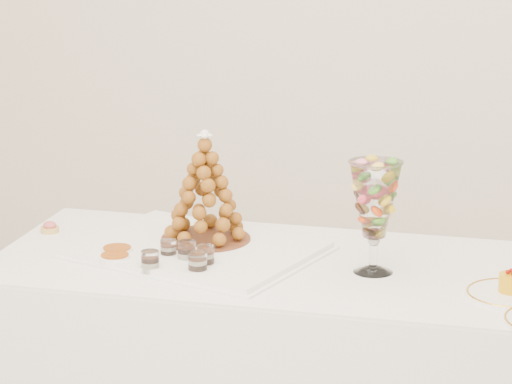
% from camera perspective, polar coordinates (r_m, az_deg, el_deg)
% --- Properties ---
extents(buffet_table, '(1.96, 0.89, 0.73)m').
position_cam_1_polar(buffet_table, '(3.67, 2.77, -8.84)').
color(buffet_table, white).
rests_on(buffet_table, ground).
extents(lace_tray, '(0.77, 0.64, 0.02)m').
position_cam_1_polar(lace_tray, '(3.64, -2.83, -2.72)').
color(lace_tray, white).
rests_on(lace_tray, buffet_table).
extents(macaron_vase, '(0.15, 0.15, 0.32)m').
position_cam_1_polar(macaron_vase, '(3.43, 5.62, -0.42)').
color(macaron_vase, white).
rests_on(macaron_vase, buffet_table).
extents(cake_plate, '(0.24, 0.24, 0.01)m').
position_cam_1_polar(cake_plate, '(3.35, 11.85, -4.74)').
color(cake_plate, white).
rests_on(cake_plate, buffet_table).
extents(pink_tart, '(0.06, 0.06, 0.04)m').
position_cam_1_polar(pink_tart, '(3.89, -9.68, -1.66)').
color(pink_tart, tan).
rests_on(pink_tart, buffet_table).
extents(verrine_a, '(0.06, 0.06, 0.06)m').
position_cam_1_polar(verrine_a, '(3.57, -4.14, -2.77)').
color(verrine_a, white).
rests_on(verrine_a, buffet_table).
extents(verrine_b, '(0.07, 0.07, 0.07)m').
position_cam_1_polar(verrine_b, '(3.52, -3.26, -2.90)').
color(verrine_b, white).
rests_on(verrine_b, buffet_table).
extents(verrine_c, '(0.06, 0.06, 0.07)m').
position_cam_1_polar(verrine_c, '(3.48, -2.42, -3.13)').
color(verrine_c, white).
rests_on(verrine_c, buffet_table).
extents(verrine_d, '(0.06, 0.06, 0.07)m').
position_cam_1_polar(verrine_d, '(3.46, -5.00, -3.33)').
color(verrine_d, white).
rests_on(verrine_d, buffet_table).
extents(verrine_e, '(0.06, 0.06, 0.07)m').
position_cam_1_polar(verrine_e, '(3.43, -2.77, -3.44)').
color(verrine_e, white).
rests_on(verrine_e, buffet_table).
extents(ramekin_back, '(0.09, 0.09, 0.03)m').
position_cam_1_polar(ramekin_back, '(3.62, -6.55, -2.86)').
color(ramekin_back, white).
rests_on(ramekin_back, buffet_table).
extents(ramekin_front, '(0.09, 0.09, 0.03)m').
position_cam_1_polar(ramekin_front, '(3.56, -6.65, -3.20)').
color(ramekin_front, white).
rests_on(ramekin_front, buffet_table).
extents(croquembouche, '(0.27, 0.27, 0.34)m').
position_cam_1_polar(croquembouche, '(3.65, -2.40, 0.24)').
color(croquembouche, brown).
rests_on(croquembouche, lace_tray).
extents(mousse_cake, '(0.07, 0.07, 0.06)m').
position_cam_1_polar(mousse_cake, '(3.35, 11.94, -4.19)').
color(mousse_cake, '#DA9D0A').
rests_on(mousse_cake, cake_plate).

